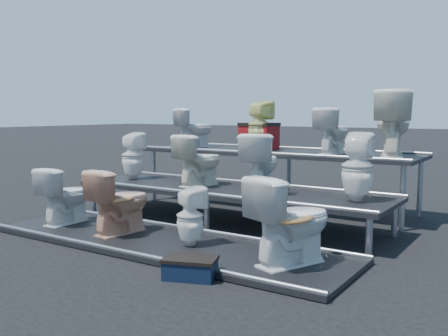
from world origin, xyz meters
The scene contains 18 objects.
ground centered at (0.00, 0.00, 0.00)m, with size 80.00×80.00×0.00m, color black.
tier_front centered at (0.00, -1.30, 0.03)m, with size 4.20×1.20×0.06m, color black.
tier_mid centered at (0.00, 0.00, 0.23)m, with size 4.20×1.20×0.46m, color black.
tier_back centered at (0.00, 1.30, 0.43)m, with size 4.20×1.20×0.86m, color black.
toilet_0 centered at (-1.56, -1.30, 0.41)m, with size 0.39×0.69×0.71m, color white.
toilet_1 centered at (-0.63, -1.30, 0.43)m, with size 0.41×0.73×0.74m, color #E8AB87.
toilet_2 centered at (0.37, -1.30, 0.37)m, with size 0.28×0.28×0.62m, color white.
toilet_3 centered at (1.51, -1.30, 0.47)m, with size 0.46×0.80×0.82m, color white.
toilet_4 centered at (-1.66, 0.00, 0.80)m, with size 0.31×0.32×0.69m, color white.
toilet_5 centered at (-0.46, 0.00, 0.80)m, with size 0.38×0.67×0.69m, color white.
toilet_6 centered at (0.47, 0.00, 0.82)m, with size 0.41×0.71×0.73m, color white.
toilet_7 centered at (1.68, 0.00, 0.84)m, with size 0.34×0.35×0.76m, color white.
toilet_8 centered at (-1.50, 1.30, 1.18)m, with size 0.36×0.63×0.64m, color white.
toilet_9 centered at (-0.27, 1.30, 1.24)m, with size 0.34×0.35×0.76m, color #E0E088.
toilet_10 centered at (0.89, 1.30, 1.18)m, with size 0.36×0.63×0.64m, color white.
toilet_11 centered at (1.70, 1.30, 1.29)m, with size 0.48×0.84×0.86m, color white.
red_crate centered at (-0.34, 1.40, 1.04)m, with size 0.51×0.41×0.37m, color maroon.
step_stool centered at (0.88, -1.98, 0.08)m, with size 0.44×0.26×0.16m, color black.
Camera 1 is at (3.43, -5.34, 1.44)m, focal length 40.00 mm.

